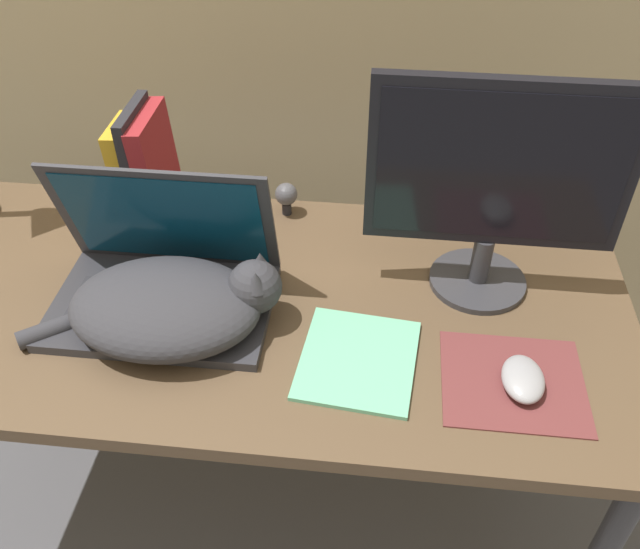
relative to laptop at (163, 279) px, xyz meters
name	(u,v)px	position (x,y,z in m)	size (l,w,h in m)	color
desk	(231,329)	(0.11, 0.02, -0.13)	(1.46, 0.65, 0.75)	brown
laptop	(163,279)	(0.00, 0.00, 0.00)	(0.38, 0.26, 0.26)	#2D2D33
cat	(172,305)	(0.04, -0.07, 0.01)	(0.44, 0.25, 0.13)	#333338
external_monitor	(497,183)	(0.56, 0.11, 0.17)	(0.43, 0.18, 0.40)	#333338
mousepad	(513,382)	(0.60, -0.13, -0.05)	(0.23, 0.20, 0.00)	brown
computer_mouse	(523,379)	(0.61, -0.14, -0.03)	(0.07, 0.10, 0.03)	#99999E
book_row	(144,167)	(-0.10, 0.26, 0.06)	(0.10, 0.16, 0.24)	gold
notepad	(358,360)	(0.35, -0.11, -0.05)	(0.21, 0.22, 0.01)	#6BBC93
webcam	(286,195)	(0.18, 0.29, 0.00)	(0.05, 0.05, 0.07)	#232328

